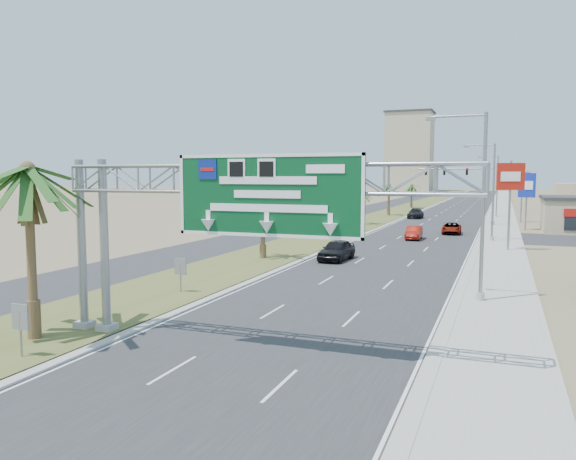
# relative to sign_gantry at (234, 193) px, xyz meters

# --- Properties ---
(road) EXTENTS (12.00, 300.00, 0.02)m
(road) POSITION_rel_sign_gantry_xyz_m (1.06, 100.07, -6.05)
(road) COLOR #28282B
(road) RESTS_ON ground
(sidewalk_right) EXTENTS (4.00, 300.00, 0.10)m
(sidewalk_right) POSITION_rel_sign_gantry_xyz_m (9.56, 100.07, -6.01)
(sidewalk_right) COLOR #9E9B93
(sidewalk_right) RESTS_ON ground
(median_grass) EXTENTS (7.00, 300.00, 0.12)m
(median_grass) POSITION_rel_sign_gantry_xyz_m (-8.94, 100.07, -6.00)
(median_grass) COLOR #505826
(median_grass) RESTS_ON ground
(opposing_road) EXTENTS (8.00, 300.00, 0.02)m
(opposing_road) POSITION_rel_sign_gantry_xyz_m (-15.94, 100.07, -6.05)
(opposing_road) COLOR #28282B
(opposing_road) RESTS_ON ground
(sign_gantry) EXTENTS (16.75, 1.24, 7.50)m
(sign_gantry) POSITION_rel_sign_gantry_xyz_m (0.00, 0.00, 0.00)
(sign_gantry) COLOR gray
(sign_gantry) RESTS_ON ground
(palm_near) EXTENTS (5.70, 5.70, 8.35)m
(palm_near) POSITION_rel_sign_gantry_xyz_m (-8.14, -1.93, 0.87)
(palm_near) COLOR brown
(palm_near) RESTS_ON ground
(palm_row_b) EXTENTS (3.99, 3.99, 5.95)m
(palm_row_b) POSITION_rel_sign_gantry_xyz_m (-8.44, 22.07, -1.16)
(palm_row_b) COLOR brown
(palm_row_b) RESTS_ON ground
(palm_row_c) EXTENTS (3.99, 3.99, 6.75)m
(palm_row_c) POSITION_rel_sign_gantry_xyz_m (-8.44, 38.07, -0.39)
(palm_row_c) COLOR brown
(palm_row_c) RESTS_ON ground
(palm_row_d) EXTENTS (3.99, 3.99, 5.45)m
(palm_row_d) POSITION_rel_sign_gantry_xyz_m (-8.44, 56.07, -1.64)
(palm_row_d) COLOR brown
(palm_row_d) RESTS_ON ground
(palm_row_e) EXTENTS (3.99, 3.99, 6.15)m
(palm_row_e) POSITION_rel_sign_gantry_xyz_m (-8.44, 75.07, -0.97)
(palm_row_e) COLOR brown
(palm_row_e) RESTS_ON ground
(palm_row_f) EXTENTS (3.99, 3.99, 5.75)m
(palm_row_f) POSITION_rel_sign_gantry_xyz_m (-8.44, 100.07, -1.35)
(palm_row_f) COLOR brown
(palm_row_f) RESTS_ON ground
(streetlight_near) EXTENTS (3.27, 0.44, 10.00)m
(streetlight_near) POSITION_rel_sign_gantry_xyz_m (8.36, 12.07, -1.36)
(streetlight_near) COLOR gray
(streetlight_near) RESTS_ON ground
(streetlight_mid) EXTENTS (3.27, 0.44, 10.00)m
(streetlight_mid) POSITION_rel_sign_gantry_xyz_m (8.36, 42.07, -1.36)
(streetlight_mid) COLOR gray
(streetlight_mid) RESTS_ON ground
(streetlight_far) EXTENTS (3.27, 0.44, 10.00)m
(streetlight_far) POSITION_rel_sign_gantry_xyz_m (8.36, 78.07, -1.36)
(streetlight_far) COLOR gray
(streetlight_far) RESTS_ON ground
(signal_mast) EXTENTS (10.28, 0.71, 8.00)m
(signal_mast) POSITION_rel_sign_gantry_xyz_m (6.23, 62.05, -1.21)
(signal_mast) COLOR gray
(signal_mast) RESTS_ON ground
(median_signback_a) EXTENTS (0.75, 0.08, 2.08)m
(median_signback_a) POSITION_rel_sign_gantry_xyz_m (-6.74, -3.93, -4.61)
(median_signback_a) COLOR gray
(median_signback_a) RESTS_ON ground
(median_signback_b) EXTENTS (0.75, 0.08, 2.08)m
(median_signback_b) POSITION_rel_sign_gantry_xyz_m (-7.44, 8.07, -4.61)
(median_signback_b) COLOR gray
(median_signback_b) RESTS_ON ground
(tower_distant) EXTENTS (20.00, 16.00, 35.00)m
(tower_distant) POSITION_rel_sign_gantry_xyz_m (-30.94, 240.07, 11.44)
(tower_distant) COLOR tan
(tower_distant) RESTS_ON ground
(building_distant_left) EXTENTS (24.00, 14.00, 6.00)m
(building_distant_left) POSITION_rel_sign_gantry_xyz_m (-43.94, 150.07, -3.06)
(building_distant_left) COLOR tan
(building_distant_left) RESTS_ON ground
(car_left_lane) EXTENTS (2.21, 4.92, 1.64)m
(car_left_lane) POSITION_rel_sign_gantry_xyz_m (-2.71, 23.62, -5.24)
(car_left_lane) COLOR black
(car_left_lane) RESTS_ON ground
(car_mid_lane) EXTENTS (1.68, 4.33, 1.41)m
(car_mid_lane) POSITION_rel_sign_gantry_xyz_m (0.82, 40.84, -5.35)
(car_mid_lane) COLOR maroon
(car_mid_lane) RESTS_ON ground
(car_right_lane) EXTENTS (2.36, 4.70, 1.28)m
(car_right_lane) POSITION_rel_sign_gantry_xyz_m (4.07, 48.09, -5.42)
(car_right_lane) COLOR gray
(car_right_lane) RESTS_ON ground
(car_far) EXTENTS (2.22, 5.31, 1.53)m
(car_far) POSITION_rel_sign_gantry_xyz_m (-3.40, 71.27, -5.29)
(car_far) COLOR black
(car_far) RESTS_ON ground
(pole_sign_red_near) EXTENTS (2.40, 0.89, 8.06)m
(pole_sign_red_near) POSITION_rel_sign_gantry_xyz_m (10.08, 34.69, 0.20)
(pole_sign_red_near) COLOR gray
(pole_sign_red_near) RESTS_ON ground
(pole_sign_blue) EXTENTS (2.01, 0.82, 7.27)m
(pole_sign_blue) POSITION_rel_sign_gantry_xyz_m (12.21, 56.10, -0.75)
(pole_sign_blue) COLOR gray
(pole_sign_blue) RESTS_ON ground
(pole_sign_red_far) EXTENTS (2.22, 0.63, 7.42)m
(pole_sign_red_far) POSITION_rel_sign_gantry_xyz_m (12.01, 68.37, -0.25)
(pole_sign_red_far) COLOR gray
(pole_sign_red_far) RESTS_ON ground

